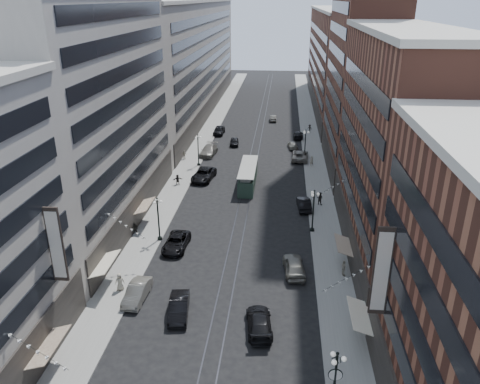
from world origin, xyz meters
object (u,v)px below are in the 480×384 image
(lamppost_se_far, at_px, (313,209))
(car_1, at_px, (137,292))
(streetcar, at_px, (248,176))
(pedestrian_1, at_px, (120,282))
(lamppost_se_near, at_px, (335,381))
(pedestrian_7, at_px, (320,198))
(car_8, at_px, (209,150))
(car_6, at_px, (259,322))
(pedestrian_8, at_px, (311,161))
(pedestrian_9, at_px, (310,128))
(pedestrian_6, at_px, (184,155))
(car_7, at_px, (204,175))
(car_13, at_px, (234,142))
(car_extra_0, at_px, (293,145))
(car_4, at_px, (294,266))
(car_5, at_px, (179,307))
(lamppost_sw_mid, at_px, (198,149))
(lamppost_sw_far, at_px, (158,217))
(pedestrian_4, at_px, (344,268))
(car_11, at_px, (300,155))
(car_14, at_px, (273,118))
(lamppost_se_mid, at_px, (305,143))
(pedestrian_5, at_px, (178,179))
(car_10, at_px, (304,204))
(pedestrian_2, at_px, (135,229))
(car_12, at_px, (298,135))
(car_2, at_px, (176,242))

(lamppost_se_far, xyz_separation_m, car_1, (-17.60, -15.84, -2.30))
(streetcar, height_order, pedestrian_1, streetcar)
(lamppost_se_near, bearing_deg, pedestrian_7, 87.73)
(pedestrian_1, xyz_separation_m, car_8, (2.09, 43.84, -0.19))
(car_1, distance_m, car_6, 12.49)
(lamppost_se_near, distance_m, pedestrian_8, 52.27)
(pedestrian_7, distance_m, pedestrian_9, 38.16)
(pedestrian_6, relative_size, pedestrian_9, 0.94)
(car_7, height_order, car_13, car_7)
(car_1, relative_size, car_extra_0, 1.18)
(car_4, relative_size, car_5, 1.05)
(lamppost_sw_mid, relative_size, pedestrian_1, 2.97)
(lamppost_sw_far, relative_size, pedestrian_4, 3.11)
(car_1, xyz_separation_m, car_11, (16.80, 43.84, 0.04))
(lamppost_se_far, bearing_deg, streetcar, 121.54)
(pedestrian_9, bearing_deg, car_14, 143.21)
(lamppost_se_mid, xyz_separation_m, pedestrian_5, (-20.10, -14.13, -2.15))
(car_10, bearing_deg, pedestrian_2, 20.24)
(lamppost_sw_far, bearing_deg, car_7, 84.60)
(car_11, xyz_separation_m, car_12, (0.00, 14.06, -0.15))
(lamppost_sw_far, xyz_separation_m, car_4, (16.01, -5.68, -2.22))
(car_11, xyz_separation_m, car_13, (-12.72, 7.80, -0.13))
(car_14, xyz_separation_m, pedestrian_6, (-15.11, -30.03, 0.26))
(car_2, xyz_separation_m, car_12, (15.20, 47.73, -0.08))
(lamppost_sw_far, height_order, car_2, lamppost_sw_far)
(streetcar, xyz_separation_m, pedestrian_5, (-10.90, -1.12, -0.47))
(car_11, bearing_deg, car_5, 78.24)
(car_6, bearing_deg, pedestrian_1, -24.91)
(pedestrian_6, height_order, pedestrian_7, pedestrian_7)
(car_10, bearing_deg, lamppost_se_near, 86.43)
(pedestrian_1, height_order, pedestrian_6, pedestrian_1)
(car_6, bearing_deg, pedestrian_5, -73.33)
(pedestrian_5, bearing_deg, car_6, -88.86)
(lamppost_sw_far, height_order, pedestrian_6, lamppost_sw_far)
(car_8, xyz_separation_m, car_14, (11.18, 26.93, -0.20))
(lamppost_sw_mid, distance_m, pedestrian_8, 19.57)
(car_8, height_order, pedestrian_7, pedestrian_7)
(car_11, bearing_deg, pedestrian_2, 59.23)
(lamppost_se_near, bearing_deg, pedestrian_8, 88.87)
(car_2, relative_size, pedestrian_4, 3.10)
(lamppost_sw_mid, xyz_separation_m, lamppost_se_near, (18.40, -51.00, 0.12))
(car_7, bearing_deg, car_12, 66.42)
(car_extra_0, bearing_deg, car_13, -11.41)
(car_6, bearing_deg, car_8, -83.09)
(car_7, bearing_deg, car_13, 89.30)
(streetcar, height_order, pedestrian_4, streetcar)
(lamppost_se_near, relative_size, pedestrian_4, 3.11)
(car_8, bearing_deg, lamppost_sw_far, -86.34)
(pedestrian_1, bearing_deg, car_4, 175.58)
(lamppost_se_mid, distance_m, pedestrian_4, 38.10)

